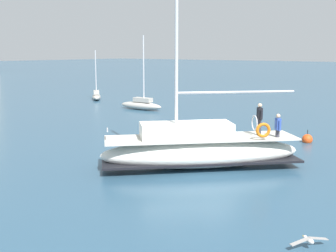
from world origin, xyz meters
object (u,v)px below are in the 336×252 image
moored_catamaran (96,96)px  mooring_buoy (307,139)px  seagull (309,240)px  main_sailboat (199,149)px  moored_sloop_near (141,104)px

moored_catamaran → mooring_buoy: (-8.31, -27.71, -0.26)m
seagull → main_sailboat: bearing=54.0°
mooring_buoy → seagull: bearing=-159.1°
main_sailboat → moored_sloop_near: main_sailboat is taller
main_sailboat → moored_sloop_near: (13.88, 16.00, -0.39)m
seagull → mooring_buoy: 15.26m
moored_sloop_near → mooring_buoy: 18.65m
seagull → moored_catamaran: bearing=55.8°
seagull → mooring_buoy: mooring_buoy is taller
moored_catamaran → mooring_buoy: moored_catamaran is taller
main_sailboat → seagull: main_sailboat is taller
moored_catamaran → mooring_buoy: 28.93m
main_sailboat → moored_catamaran: (17.19, 25.75, -0.45)m
moored_sloop_near → moored_catamaran: (3.31, 9.75, -0.06)m
moored_catamaran → main_sailboat: bearing=-123.7°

